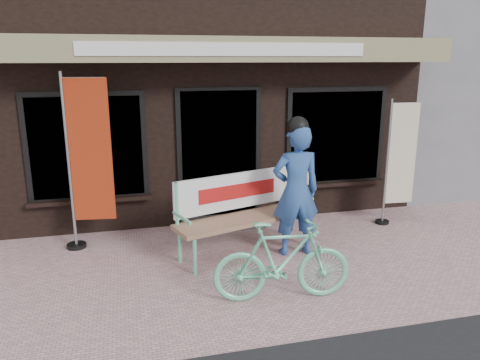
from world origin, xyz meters
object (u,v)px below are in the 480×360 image
object	(u,v)px
person	(296,188)
bench	(242,207)
nobori_cream	(399,161)
menu_stand	(296,189)
nobori_red	(87,160)
bicycle	(282,261)

from	to	relation	value
person	bench	bearing A→B (deg)	162.42
nobori_cream	menu_stand	xyz separation A→B (m)	(-1.49, 0.64, -0.55)
bench	nobori_red	bearing A→B (deg)	144.65
nobori_cream	person	bearing A→B (deg)	-155.00
bench	nobori_red	size ratio (longest dim) A/B	0.84
bench	nobori_cream	world-z (taller)	nobori_cream
bench	person	xyz separation A→B (m)	(0.68, -0.25, 0.29)
nobori_red	nobori_cream	xyz separation A→B (m)	(4.75, -0.13, -0.23)
bicycle	nobori_red	distance (m)	3.08
nobori_red	nobori_cream	distance (m)	4.75
bench	bicycle	bearing A→B (deg)	-103.91
bicycle	nobori_cream	world-z (taller)	nobori_cream
bicycle	menu_stand	bearing A→B (deg)	-16.91
bicycle	nobori_cream	size ratio (longest dim) A/B	0.76
bench	bicycle	world-z (taller)	bench
bench	menu_stand	world-z (taller)	bench
person	nobori_cream	xyz separation A→B (m)	(2.03, 0.77, 0.11)
bench	person	world-z (taller)	person
nobori_red	nobori_cream	size ratio (longest dim) A/B	1.22
bicycle	nobori_red	bearing A→B (deg)	52.20
person	bicycle	world-z (taller)	person
person	nobori_cream	world-z (taller)	nobori_cream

